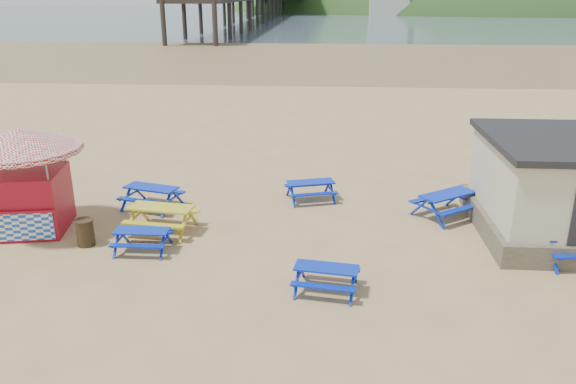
# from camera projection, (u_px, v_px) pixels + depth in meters

# --- Properties ---
(ground) EXTENTS (400.00, 400.00, 0.00)m
(ground) POSITION_uv_depth(u_px,v_px,m) (266.00, 237.00, 17.75)
(ground) COLOR tan
(ground) RESTS_ON ground
(wet_sand) EXTENTS (400.00, 400.00, 0.00)m
(wet_sand) POSITION_uv_depth(u_px,v_px,m) (315.00, 54.00, 69.39)
(wet_sand) COLOR olive
(wet_sand) RESTS_ON ground
(sea) EXTENTS (400.00, 400.00, 0.00)m
(sea) POSITION_uv_depth(u_px,v_px,m) (325.00, 16.00, 177.37)
(sea) COLOR #435460
(sea) RESTS_ON ground
(picnic_table_blue_a) EXTENTS (2.24, 1.99, 0.80)m
(picnic_table_blue_a) POSITION_uv_depth(u_px,v_px,m) (152.00, 197.00, 20.03)
(picnic_table_blue_a) COLOR #020EA7
(picnic_table_blue_a) RESTS_ON ground
(picnic_table_blue_b) EXTENTS (2.05, 1.82, 0.72)m
(picnic_table_blue_b) POSITION_uv_depth(u_px,v_px,m) (311.00, 191.00, 20.80)
(picnic_table_blue_b) COLOR #020EA7
(picnic_table_blue_b) RESTS_ON ground
(picnic_table_blue_c) EXTENTS (2.59, 2.51, 0.85)m
(picnic_table_blue_c) POSITION_uv_depth(u_px,v_px,m) (447.00, 205.00, 19.24)
(picnic_table_blue_c) COLOR #020EA7
(picnic_table_blue_c) RESTS_ON ground
(picnic_table_blue_d) EXTENTS (1.60, 1.29, 0.67)m
(picnic_table_blue_d) POSITION_uv_depth(u_px,v_px,m) (143.00, 240.00, 16.73)
(picnic_table_blue_d) COLOR #020EA7
(picnic_table_blue_d) RESTS_ON ground
(picnic_table_blue_e) EXTENTS (1.81, 1.54, 0.69)m
(picnic_table_blue_e) POSITION_uv_depth(u_px,v_px,m) (326.00, 279.00, 14.47)
(picnic_table_blue_e) COLOR #020EA7
(picnic_table_blue_e) RESTS_ON ground
(picnic_table_blue_f) EXTENTS (2.18, 1.85, 0.83)m
(picnic_table_blue_f) POSITION_uv_depth(u_px,v_px,m) (575.00, 248.00, 16.04)
(picnic_table_blue_f) COLOR #020EA7
(picnic_table_blue_f) RESTS_ON ground
(picnic_table_yellow) EXTENTS (2.23, 1.88, 0.85)m
(picnic_table_yellow) POSITION_uv_depth(u_px,v_px,m) (162.00, 219.00, 18.05)
(picnic_table_yellow) COLOR gold
(picnic_table_yellow) RESTS_ON ground
(ice_cream_kiosk) EXTENTS (4.40, 4.40, 3.38)m
(ice_cream_kiosk) POSITION_uv_depth(u_px,v_px,m) (24.00, 167.00, 17.64)
(ice_cream_kiosk) COLOR maroon
(ice_cream_kiosk) RESTS_ON ground
(litter_bin) EXTENTS (0.57, 0.57, 0.83)m
(litter_bin) POSITION_uv_depth(u_px,v_px,m) (85.00, 232.00, 17.06)
(litter_bin) COLOR #322612
(litter_bin) RESTS_ON ground
(headland_town) EXTENTS (264.00, 144.00, 108.00)m
(headland_town) POSITION_uv_depth(u_px,v_px,m) (545.00, 36.00, 230.59)
(headland_town) COLOR #2D4C1E
(headland_town) RESTS_ON ground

